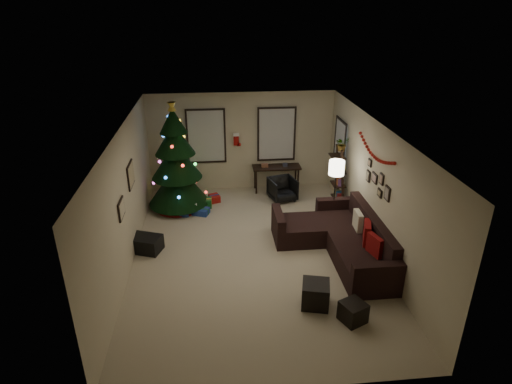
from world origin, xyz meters
TOP-DOWN VIEW (x-y plane):
  - floor at (0.00, 0.00)m, footprint 7.00×7.00m
  - ceiling at (0.00, 0.00)m, footprint 7.00×7.00m
  - wall_back at (0.00, 3.50)m, footprint 5.00×0.00m
  - wall_front at (0.00, -3.50)m, footprint 5.00×0.00m
  - wall_left at (-2.50, 0.00)m, footprint 0.00×7.00m
  - wall_right at (2.50, 0.00)m, footprint 0.00×7.00m
  - window_back_left at (-0.95, 3.47)m, footprint 1.05×0.06m
  - window_back_right at (0.95, 3.47)m, footprint 1.05×0.06m
  - window_right_wall at (2.47, 2.55)m, footprint 0.06×0.90m
  - christmas_tree at (-1.70, 2.40)m, footprint 1.51×1.51m
  - presents at (-1.29, 2.17)m, footprint 1.43×1.01m
  - sofa at (1.82, -0.11)m, footprint 2.01×2.91m
  - pillow_red_a at (2.21, -0.96)m, footprint 0.22×0.41m
  - pillow_red_b at (2.21, -0.50)m, footprint 0.26×0.48m
  - pillow_cream at (2.21, 0.05)m, footprint 0.13×0.40m
  - ottoman_near at (0.90, -1.76)m, footprint 0.56×0.56m
  - ottoman_far at (1.43, -2.23)m, footprint 0.50×0.50m
  - desk at (0.93, 3.22)m, footprint 1.31×0.47m
  - desk_chair at (1.01, 2.57)m, footprint 0.73×0.70m
  - bookshelf at (2.30, 1.86)m, footprint 0.30×0.49m
  - potted_plant at (2.30, 1.86)m, footprint 0.52×0.48m
  - floor_lamp at (1.95, 1.02)m, footprint 0.35×0.35m
  - art_map at (-2.48, 0.70)m, footprint 0.04×0.60m
  - art_abstract at (-2.48, -0.49)m, footprint 0.04×0.45m
  - gallery at (2.48, -0.07)m, footprint 0.03×1.25m
  - garland at (2.45, 0.17)m, footprint 0.08×1.90m
  - stocking_left at (-0.14, 3.39)m, footprint 0.20×0.05m
  - stocking_right at (0.19, 3.59)m, footprint 0.20×0.05m
  - storage_bin at (-2.29, 0.35)m, footprint 0.78×0.65m

SIDE VIEW (x-z plane):
  - floor at x=0.00m, z-range 0.00..0.00m
  - presents at x=-1.29m, z-range -0.04..0.26m
  - storage_bin at x=-2.29m, z-range 0.00..0.34m
  - ottoman_far at x=1.43m, z-range 0.00..0.35m
  - ottoman_near at x=0.90m, z-range 0.00..0.44m
  - sofa at x=1.82m, z-range -0.15..0.74m
  - desk_chair at x=1.01m, z-range 0.00..0.62m
  - desk at x=0.93m, z-range 0.27..0.98m
  - pillow_cream at x=2.21m, z-range 0.43..0.83m
  - pillow_red_a at x=2.21m, z-range 0.44..0.84m
  - pillow_red_b at x=2.21m, z-range 0.41..0.87m
  - bookshelf at x=2.30m, z-range -0.03..1.64m
  - christmas_tree at x=-1.70m, z-range -0.24..2.58m
  - wall_left at x=-2.50m, z-range -2.15..4.85m
  - wall_right at x=2.50m, z-range -2.15..4.85m
  - wall_back at x=0.00m, z-range -1.15..3.85m
  - wall_front at x=0.00m, z-range -1.15..3.85m
  - floor_lamp at x=1.95m, z-range 0.55..2.18m
  - stocking_right at x=0.19m, z-range 1.22..1.58m
  - art_abstract at x=-2.48m, z-range 1.25..1.60m
  - stocking_left at x=-0.14m, z-range 1.28..1.64m
  - window_right_wall at x=2.47m, z-range 0.85..2.15m
  - window_back_left at x=-0.95m, z-range 0.80..2.30m
  - window_back_right at x=0.95m, z-range 0.80..2.30m
  - gallery at x=2.48m, z-range 1.30..1.84m
  - art_map at x=-2.48m, z-range 1.36..1.86m
  - potted_plant at x=2.30m, z-range 1.56..2.03m
  - garland at x=2.45m, z-range 1.98..2.28m
  - ceiling at x=0.00m, z-range 2.70..2.70m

